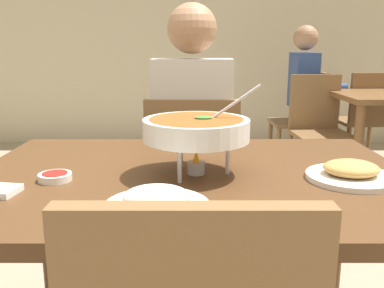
{
  "coord_description": "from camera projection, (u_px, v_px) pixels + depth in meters",
  "views": [
    {
      "loc": [
        -0.0,
        -1.17,
        1.12
      ],
      "look_at": [
        0.0,
        0.15,
        0.82
      ],
      "focal_mm": 39.14,
      "sensor_mm": 36.0,
      "label": 1
    }
  ],
  "objects": [
    {
      "name": "cafe_rear_partition",
      "position": [
        192.0,
        12.0,
        4.73
      ],
      "size": [
        10.0,
        0.1,
        3.0
      ],
      "primitive_type": "cube",
      "color": "beige",
      "rests_on": "ground_plane"
    },
    {
      "name": "dining_table_main",
      "position": [
        192.0,
        208.0,
        1.24
      ],
      "size": [
        1.27,
        0.9,
        0.77
      ],
      "color": "#51331C",
      "rests_on": "ground_plane"
    },
    {
      "name": "chair_diner_main",
      "position": [
        192.0,
        178.0,
        1.99
      ],
      "size": [
        0.44,
        0.44,
        0.9
      ],
      "color": "brown",
      "rests_on": "ground_plane"
    },
    {
      "name": "diner_main",
      "position": [
        192.0,
        129.0,
        1.97
      ],
      "size": [
        0.4,
        0.45,
        1.31
      ],
      "color": "#2D2D38",
      "rests_on": "ground_plane"
    },
    {
      "name": "curry_bowl",
      "position": [
        196.0,
        130.0,
        1.17
      ],
      "size": [
        0.33,
        0.3,
        0.26
      ],
      "color": "silver",
      "rests_on": "dining_table_main"
    },
    {
      "name": "rice_plate",
      "position": [
        157.0,
        202.0,
        0.93
      ],
      "size": [
        0.24,
        0.24,
        0.06
      ],
      "color": "white",
      "rests_on": "dining_table_main"
    },
    {
      "name": "appetizer_plate",
      "position": [
        351.0,
        173.0,
        1.14
      ],
      "size": [
        0.24,
        0.24,
        0.06
      ],
      "color": "white",
      "rests_on": "dining_table_main"
    },
    {
      "name": "sauce_dish",
      "position": [
        55.0,
        177.0,
        1.14
      ],
      "size": [
        0.09,
        0.09,
        0.02
      ],
      "color": "white",
      "rests_on": "dining_table_main"
    },
    {
      "name": "chair_bg_left",
      "position": [
        306.0,
        115.0,
        3.86
      ],
      "size": [
        0.44,
        0.44,
        0.9
      ],
      "color": "brown",
      "rests_on": "ground_plane"
    },
    {
      "name": "chair_bg_right",
      "position": [
        317.0,
        123.0,
        3.42
      ],
      "size": [
        0.46,
        0.46,
        0.9
      ],
      "color": "brown",
      "rests_on": "ground_plane"
    },
    {
      "name": "chair_bg_corner",
      "position": [
        366.0,
        115.0,
        3.84
      ],
      "size": [
        0.47,
        0.47,
        0.9
      ],
      "color": "brown",
      "rests_on": "ground_plane"
    },
    {
      "name": "patron_bg_left",
      "position": [
        307.0,
        89.0,
        3.84
      ],
      "size": [
        0.45,
        0.4,
        1.31
      ],
      "color": "#2D2D38",
      "rests_on": "ground_plane"
    }
  ]
}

